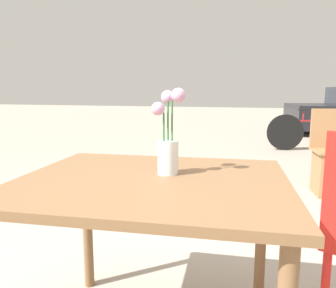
# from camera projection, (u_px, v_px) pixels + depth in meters

# --- Properties ---
(table_front) EXTENTS (1.06, 0.90, 0.71)m
(table_front) POSITION_uv_depth(u_px,v_px,m) (152.00, 202.00, 1.23)
(table_front) COLOR brown
(table_front) RESTS_ON ground_plane
(flower_vase) EXTENTS (0.12, 0.12, 0.33)m
(flower_vase) POSITION_uv_depth(u_px,v_px,m) (168.00, 144.00, 1.26)
(flower_vase) COLOR silver
(flower_vase) RESTS_ON table_front
(bicycle) EXTENTS (1.51, 0.47, 0.73)m
(bicycle) POSITION_uv_depth(u_px,v_px,m) (312.00, 132.00, 5.67)
(bicycle) COLOR black
(bicycle) RESTS_ON ground_plane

